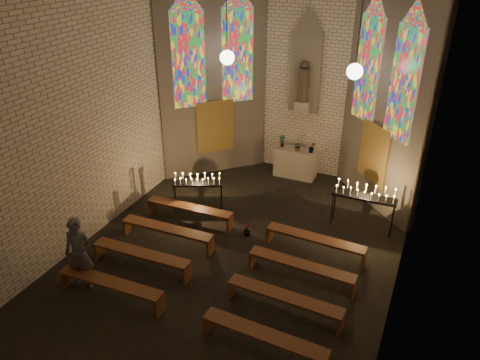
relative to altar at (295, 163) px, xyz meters
name	(u,v)px	position (x,y,z in m)	size (l,w,h in m)	color
floor	(227,266)	(0.00, -5.45, -0.50)	(12.00, 12.00, 0.00)	black
room	(278,88)	(0.00, -2.08, 3.22)	(8.22, 12.43, 7.00)	beige
altar	(295,163)	(0.00, 0.00, 0.00)	(1.40, 0.60, 1.00)	beige
flower_vase_left	(282,141)	(-0.52, 0.00, 0.71)	(0.23, 0.15, 0.43)	#4C723F
flower_vase_center	(298,146)	(0.09, -0.09, 0.67)	(0.30, 0.26, 0.33)	#4C723F
flower_vase_right	(312,147)	(0.55, -0.02, 0.70)	(0.22, 0.18, 0.40)	#4C723F
aisle_flower_pot	(247,230)	(-0.07, -4.00, -0.31)	(0.21, 0.21, 0.38)	#4C723F
votive_stand_left	(198,181)	(-1.99, -3.29, 0.45)	(1.52, 0.94, 1.11)	black
votive_stand_right	(365,194)	(2.74, -2.30, 0.61)	(1.77, 0.45, 1.30)	black
pew_left_0	(189,209)	(-1.88, -4.01, -0.09)	(2.64, 0.46, 0.51)	#5C311A
pew_right_0	(316,240)	(1.88, -4.01, -0.09)	(2.64, 0.46, 0.51)	#5C311A
pew_left_1	(167,230)	(-1.88, -5.21, -0.09)	(2.64, 0.46, 0.51)	#5C311A
pew_right_1	(301,267)	(1.88, -5.21, -0.09)	(2.64, 0.46, 0.51)	#5C311A
pew_left_2	(141,255)	(-1.88, -6.41, -0.09)	(2.64, 0.46, 0.51)	#5C311A
pew_right_2	(285,298)	(1.88, -6.41, -0.09)	(2.64, 0.46, 0.51)	#5C311A
pew_left_3	(111,284)	(-1.88, -7.61, -0.09)	(2.64, 0.46, 0.51)	#5C311A
pew_right_3	(264,337)	(1.88, -7.61, -0.09)	(2.64, 0.46, 0.51)	#5C311A
visitor	(79,253)	(-2.79, -7.50, 0.42)	(0.67, 0.44, 1.85)	#4B4B55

